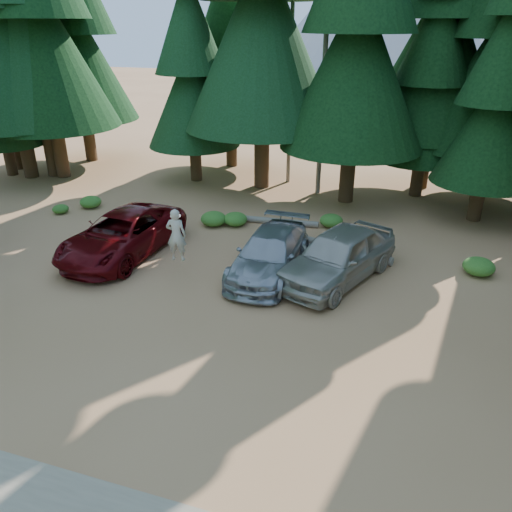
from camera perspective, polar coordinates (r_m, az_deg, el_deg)
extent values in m
plane|color=#A77247|center=(14.41, -7.76, -9.89)|extent=(160.00, 160.00, 0.00)
cylinder|color=#6B6355|center=(25.53, 7.79, 20.07)|extent=(0.24, 0.24, 12.00)
cylinder|color=#6B6355|center=(27.51, 3.96, 18.50)|extent=(0.20, 0.20, 10.00)
cone|color=#979BA0|center=(106.37, 11.64, 25.84)|extent=(36.00, 36.00, 20.00)
imported|color=#5A070B|center=(19.81, -15.04, 2.38)|extent=(3.13, 6.07, 1.64)
imported|color=#A0A3A8|center=(17.71, 1.54, 0.25)|extent=(2.12, 5.15, 1.49)
imported|color=#AFA89C|center=(17.43, 9.38, 0.06)|extent=(4.02, 5.75, 1.82)
imported|color=beige|center=(17.75, -9.10, 2.38)|extent=(0.78, 0.58, 1.93)
cylinder|color=white|center=(17.53, -9.19, 4.55)|extent=(0.36, 0.36, 0.04)
cylinder|color=#6B6355|center=(22.31, 2.12, 4.00)|extent=(3.94, 0.56, 0.28)
cylinder|color=#6B6355|center=(20.39, 3.55, 1.79)|extent=(2.92, 1.11, 0.25)
cylinder|color=#6B6355|center=(19.98, 8.33, 1.19)|extent=(5.11, 1.85, 0.34)
ellipsoid|color=#317121|center=(25.62, -18.39, 5.89)|extent=(1.01, 1.01, 0.56)
ellipsoid|color=#317121|center=(22.13, -2.37, 4.23)|extent=(1.05, 1.05, 0.58)
ellipsoid|color=#317121|center=(22.18, -4.88, 4.26)|extent=(1.13, 1.13, 0.62)
ellipsoid|color=#317121|center=(22.22, 8.60, 4.02)|extent=(1.01, 1.01, 0.56)
ellipsoid|color=#317121|center=(19.53, 2.54, 1.21)|extent=(1.01, 1.01, 0.56)
ellipsoid|color=#317121|center=(19.48, 24.11, -1.10)|extent=(1.11, 1.11, 0.61)
ellipsoid|color=#317121|center=(25.32, -21.44, 5.02)|extent=(0.75, 0.75, 0.41)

